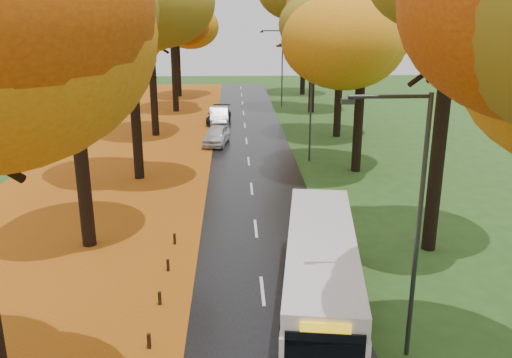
{
  "coord_description": "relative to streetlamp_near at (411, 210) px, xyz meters",
  "views": [
    {
      "loc": [
        -0.99,
        -5.98,
        10.1
      ],
      "look_at": [
        0.0,
        17.76,
        2.6
      ],
      "focal_mm": 38.0,
      "sensor_mm": 36.0,
      "label": 1
    }
  ],
  "objects": [
    {
      "name": "car_white",
      "position": [
        -6.3,
        26.97,
        -3.96
      ],
      "size": [
        2.34,
        4.4,
        1.43
      ],
      "primitive_type": "imported",
      "rotation": [
        0.0,
        0.0,
        -0.16
      ],
      "color": "silver",
      "rests_on": "road"
    },
    {
      "name": "streetlamp_near",
      "position": [
        0.0,
        0.0,
        0.0
      ],
      "size": [
        2.45,
        0.18,
        8.0
      ],
      "color": "#333538",
      "rests_on": "ground"
    },
    {
      "name": "leaf_drift",
      "position": [
        -7.0,
        17.0,
        -4.67
      ],
      "size": [
        0.9,
        90.0,
        0.01
      ],
      "primitive_type": "cube",
      "color": "#C26413",
      "rests_on": "road"
    },
    {
      "name": "car_dark",
      "position": [
        -6.3,
        35.4,
        -3.99
      ],
      "size": [
        2.39,
        4.89,
        1.37
      ],
      "primitive_type": "imported",
      "rotation": [
        0.0,
        0.0,
        -0.1
      ],
      "color": "black",
      "rests_on": "road"
    },
    {
      "name": "road",
      "position": [
        -3.95,
        17.0,
        -4.69
      ],
      "size": [
        6.5,
        90.0,
        0.04
      ],
      "primitive_type": "cube",
      "color": "black",
      "rests_on": "ground"
    },
    {
      "name": "car_silver",
      "position": [
        -6.3,
        34.74,
        -3.91
      ],
      "size": [
        1.84,
        4.69,
        1.52
      ],
      "primitive_type": "imported",
      "rotation": [
        0.0,
        0.0,
        0.05
      ],
      "color": "#919399",
      "rests_on": "road"
    },
    {
      "name": "trees_left",
      "position": [
        -11.13,
        19.06,
        4.82
      ],
      "size": [
        9.2,
        74.0,
        13.88
      ],
      "color": "black",
      "rests_on": "ground"
    },
    {
      "name": "bus",
      "position": [
        -2.01,
        2.73,
        -3.26
      ],
      "size": [
        3.74,
        10.48,
        2.7
      ],
      "rotation": [
        0.0,
        0.0,
        -0.14
      ],
      "color": "#560D1E",
      "rests_on": "road"
    },
    {
      "name": "streetlamp_far",
      "position": [
        0.0,
        44.0,
        0.0
      ],
      "size": [
        2.45,
        0.18,
        8.0
      ],
      "color": "#333538",
      "rests_on": "ground"
    },
    {
      "name": "centre_line",
      "position": [
        -3.95,
        17.0,
        -4.67
      ],
      "size": [
        0.12,
        90.0,
        0.01
      ],
      "primitive_type": "cube",
      "color": "silver",
      "rests_on": "road"
    },
    {
      "name": "trees_right",
      "position": [
        3.24,
        18.91,
        4.98
      ],
      "size": [
        9.3,
        74.2,
        13.96
      ],
      "color": "black",
      "rests_on": "ground"
    },
    {
      "name": "streetlamp_mid",
      "position": [
        0.0,
        22.0,
        0.0
      ],
      "size": [
        2.45,
        0.18,
        8.0
      ],
      "color": "#333538",
      "rests_on": "ground"
    },
    {
      "name": "leaf_verge",
      "position": [
        -12.95,
        17.0,
        -4.7
      ],
      "size": [
        12.0,
        90.0,
        0.02
      ],
      "primitive_type": "cube",
      "color": "#7E3A0B",
      "rests_on": "ground"
    }
  ]
}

